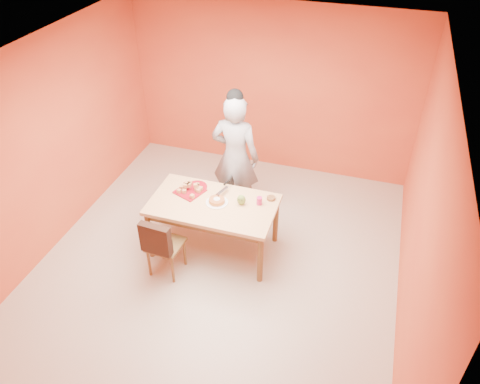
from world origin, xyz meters
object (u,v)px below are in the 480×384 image
(sponge_cake, at_px, (217,201))
(checker_tin, at_px, (271,198))
(dining_chair, at_px, (165,244))
(person, at_px, (235,157))
(egg_ornament, at_px, (241,200))
(magenta_glass, at_px, (259,201))
(red_dinner_plate, at_px, (197,187))
(dining_table, at_px, (213,209))
(pastry_platter, at_px, (190,191))

(sponge_cake, bearing_deg, checker_tin, 23.57)
(dining_chair, distance_m, person, 1.59)
(egg_ornament, height_order, magenta_glass, egg_ornament)
(magenta_glass, relative_size, checker_tin, 0.92)
(egg_ornament, xyz_separation_m, magenta_glass, (0.21, 0.07, -0.02))
(checker_tin, bearing_deg, egg_ornament, -147.33)
(sponge_cake, height_order, egg_ornament, egg_ornament)
(red_dinner_plate, relative_size, magenta_glass, 2.72)
(dining_chair, xyz_separation_m, person, (0.45, 1.45, 0.47))
(dining_table, height_order, egg_ornament, egg_ornament)
(dining_table, height_order, magenta_glass, magenta_glass)
(pastry_platter, bearing_deg, dining_table, -20.39)
(pastry_platter, distance_m, egg_ornament, 0.72)
(checker_tin, bearing_deg, dining_chair, -141.31)
(checker_tin, bearing_deg, dining_table, -156.05)
(dining_table, distance_m, egg_ornament, 0.40)
(dining_chair, height_order, person, person)
(red_dinner_plate, bearing_deg, person, 60.42)
(dining_chair, bearing_deg, pastry_platter, 89.11)
(pastry_platter, bearing_deg, person, 61.75)
(dining_table, relative_size, checker_tin, 14.40)
(pastry_platter, height_order, magenta_glass, magenta_glass)
(dining_table, distance_m, dining_chair, 0.75)
(person, distance_m, magenta_glass, 0.90)
(dining_chair, relative_size, egg_ornament, 6.36)
(pastry_platter, xyz_separation_m, checker_tin, (1.05, 0.16, 0.01))
(dining_table, distance_m, checker_tin, 0.75)
(pastry_platter, height_order, red_dinner_plate, pastry_platter)
(dining_table, height_order, sponge_cake, sponge_cake)
(egg_ornament, bearing_deg, dining_table, -172.11)
(sponge_cake, bearing_deg, magenta_glass, 14.63)
(dining_chair, distance_m, red_dinner_plate, 0.90)
(egg_ornament, bearing_deg, person, 106.50)
(dining_chair, height_order, checker_tin, dining_chair)
(dining_table, bearing_deg, red_dinner_plate, 141.33)
(person, relative_size, checker_tin, 16.73)
(pastry_platter, relative_size, magenta_glass, 3.17)
(dining_table, relative_size, person, 0.86)
(person, relative_size, sponge_cake, 9.24)
(checker_tin, bearing_deg, magenta_glass, -129.46)
(dining_table, bearing_deg, egg_ornament, 14.44)
(sponge_cake, relative_size, checker_tin, 1.81)
(dining_table, distance_m, red_dinner_plate, 0.43)
(red_dinner_plate, distance_m, sponge_cake, 0.44)
(sponge_cake, xyz_separation_m, checker_tin, (0.63, 0.28, -0.02))
(dining_chair, bearing_deg, person, 76.49)
(dining_chair, bearing_deg, egg_ornament, 44.65)
(person, xyz_separation_m, magenta_glass, (0.54, -0.70, -0.12))
(pastry_platter, distance_m, magenta_glass, 0.93)
(dining_chair, xyz_separation_m, checker_tin, (1.11, 0.89, 0.32))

